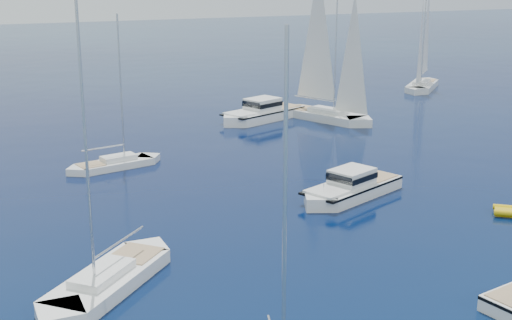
{
  "coord_description": "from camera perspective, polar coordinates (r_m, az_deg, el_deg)",
  "views": [
    {
      "loc": [
        -22.08,
        -13.68,
        14.81
      ],
      "look_at": [
        -2.29,
        27.78,
        2.2
      ],
      "focal_mm": 48.37,
      "sensor_mm": 36.0,
      "label": 1
    }
  ],
  "objects": [
    {
      "name": "sailboat_sails_far",
      "position": [
        92.77,
        13.56,
        5.74
      ],
      "size": [
        10.6,
        9.92,
        16.96
      ],
      "primitive_type": null,
      "rotation": [
        0.0,
        0.0,
        2.3
      ],
      "color": "silver",
      "rests_on": "ground"
    },
    {
      "name": "motor_cruiser_distant",
      "position": [
        71.12,
        0.42,
        3.33
      ],
      "size": [
        11.46,
        6.91,
        2.88
      ],
      "primitive_type": null,
      "rotation": [
        0.0,
        0.0,
        1.92
      ],
      "color": "white",
      "rests_on": "ground"
    },
    {
      "name": "motor_cruiser_centre",
      "position": [
        47.31,
        7.74,
        -3.04
      ],
      "size": [
        9.86,
        5.99,
        2.48
      ],
      "primitive_type": null,
      "rotation": [
        0.0,
        0.0,
        1.93
      ],
      "color": "silver",
      "rests_on": "ground"
    },
    {
      "name": "sailboat_sails_r",
      "position": [
        71.74,
        5.64,
        3.36
      ],
      "size": [
        7.5,
        12.76,
        18.27
      ],
      "primitive_type": null,
      "rotation": [
        0.0,
        0.0,
        3.51
      ],
      "color": "silver",
      "rests_on": "ground"
    },
    {
      "name": "sailboat_mid_l",
      "position": [
        34.77,
        -12.11,
        -10.23
      ],
      "size": [
        9.71,
        9.39,
        15.77
      ],
      "primitive_type": null,
      "rotation": [
        0.0,
        0.0,
        2.33
      ],
      "color": "white",
      "rests_on": "ground"
    },
    {
      "name": "sailboat_centre",
      "position": [
        54.89,
        -11.57,
        -0.62
      ],
      "size": [
        8.58,
        3.71,
        12.23
      ],
      "primitive_type": null,
      "rotation": [
        0.0,
        0.0,
        4.9
      ],
      "color": "silver",
      "rests_on": "ground"
    }
  ]
}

